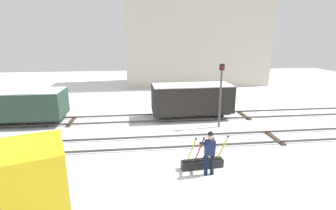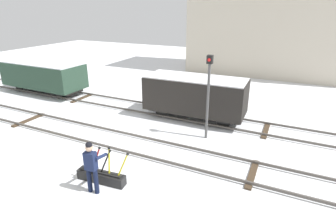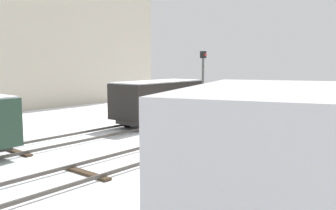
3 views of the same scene
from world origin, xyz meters
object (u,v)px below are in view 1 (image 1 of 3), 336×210
object	(u,v)px
freight_car_back_track	(14,105)
rail_worker	(210,150)
switch_lever_frame	(203,162)
signal_post	(221,89)
freight_car_near_switch	(192,99)

from	to	relation	value
freight_car_back_track	rail_worker	bearing A→B (deg)	-34.34
switch_lever_frame	freight_car_back_track	world-z (taller)	freight_car_back_track
switch_lever_frame	signal_post	size ratio (longest dim) A/B	0.53
switch_lever_frame	rail_worker	world-z (taller)	rail_worker
rail_worker	signal_post	xyz separation A→B (m)	(2.14, 5.37, 1.31)
rail_worker	signal_post	size ratio (longest dim) A/B	0.48
signal_post	freight_car_near_switch	world-z (taller)	signal_post
signal_post	switch_lever_frame	bearing A→B (deg)	-115.04
switch_lever_frame	signal_post	distance (m)	5.73
switch_lever_frame	freight_car_back_track	distance (m)	12.43
signal_post	freight_car_near_switch	xyz separation A→B (m)	(-1.30, 1.98, -1.03)
freight_car_near_switch	freight_car_back_track	world-z (taller)	freight_car_near_switch
freight_car_near_switch	switch_lever_frame	bearing A→B (deg)	-99.17
signal_post	freight_car_back_track	bearing A→B (deg)	171.08
rail_worker	switch_lever_frame	bearing A→B (deg)	97.04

